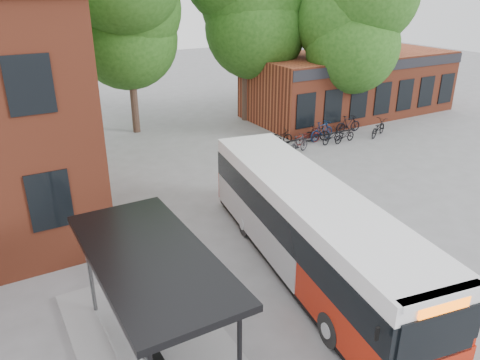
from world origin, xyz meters
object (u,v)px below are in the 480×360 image
bicycle_1 (299,144)px  bicycle_4 (332,136)px  city_bus (309,230)px  bicycle_5 (322,131)px  bicycle_3 (317,133)px  bus_shelter (154,307)px  bicycle_6 (345,135)px  bicycle_7 (348,124)px  bicycle_0 (279,137)px  bicycle_extra_0 (378,128)px  bicycle_2 (308,136)px

bicycle_1 → bicycle_4: size_ratio=1.06×
city_bus → bicycle_5: city_bus is taller
bicycle_1 → bicycle_3: bicycle_1 is taller
bus_shelter → bicycle_4: (14.20, 10.43, -1.03)m
bus_shelter → bicycle_6: bearing=34.3°
bicycle_7 → bicycle_5: bearing=106.1°
bicycle_7 → bicycle_6: bearing=138.5°
bicycle_0 → bicycle_extra_0: bearing=-97.6°
bicycle_3 → bicycle_6: size_ratio=0.98×
bicycle_7 → bicycle_extra_0: size_ratio=0.91×
bicycle_1 → bicycle_2: 1.70m
bicycle_5 → city_bus: bearing=128.7°
bicycle_4 → bicycle_7: size_ratio=0.93×
bicycle_5 → bus_shelter: bearing=118.3°
bus_shelter → bicycle_5: 17.96m
bicycle_3 → bus_shelter: bearing=147.8°
bus_shelter → bicycle_extra_0: size_ratio=3.74×
bicycle_0 → bicycle_extra_0: bicycle_extra_0 is taller
bus_shelter → bicycle_0: bus_shelter is taller
bicycle_5 → bicycle_6: bicycle_5 is taller
bicycle_6 → bicycle_extra_0: bicycle_extra_0 is taller
bicycle_6 → bicycle_3: bearing=43.0°
bus_shelter → city_bus: bearing=12.4°
bicycle_2 → bicycle_0: bearing=64.4°
bus_shelter → bicycle_2: (12.99, 11.04, -1.01)m
bicycle_5 → bicycle_extra_0: bearing=-117.0°
bicycle_3 → bicycle_0: bearing=94.6°
city_bus → bicycle_extra_0: city_bus is taller
bus_shelter → bicycle_1: 15.38m
bicycle_2 → bicycle_6: bicycle_2 is taller
bus_shelter → bicycle_5: bus_shelter is taller
bicycle_5 → bicycle_0: bearing=67.3°
bicycle_extra_0 → bicycle_0: bearing=50.4°
bus_shelter → bicycle_4: 17.65m
bus_shelter → bicycle_3: 17.71m
bicycle_4 → bicycle_extra_0: bicycle_extra_0 is taller
bicycle_extra_0 → bicycle_2: bearing=53.7°
city_bus → bicycle_4: 12.84m
city_bus → bicycle_0: 12.24m
city_bus → bus_shelter: bearing=-158.0°
bicycle_0 → bicycle_7: bicycle_7 is taller
bicycle_6 → bicycle_5: bearing=33.9°
bicycle_6 → city_bus: bearing=125.1°
bus_shelter → city_bus: (5.36, 1.17, -0.06)m
bicycle_5 → bicycle_6: (0.85, -0.95, -0.15)m
bus_shelter → bicycle_3: (13.73, 11.15, -0.99)m
bicycle_4 → city_bus: bearing=123.7°
bicycle_1 → bicycle_2: bicycle_1 is taller
bicycle_7 → bicycle_extra_0: (1.01, -1.43, -0.02)m
bicycle_3 → bicycle_5: size_ratio=0.82×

